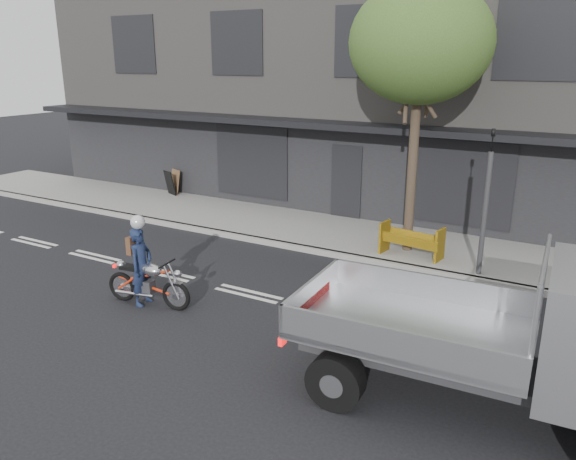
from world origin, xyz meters
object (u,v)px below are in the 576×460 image
(motorcycle, at_px, (148,282))
(construction_barrier, at_px, (409,242))
(rider, at_px, (141,267))
(traffic_light_pole, at_px, (485,211))
(street_tree, at_px, (420,44))
(sandwich_board, at_px, (170,183))

(motorcycle, height_order, construction_barrier, construction_barrier)
(motorcycle, bearing_deg, rider, 171.80)
(traffic_light_pole, distance_m, rider, 7.64)
(traffic_light_pole, xyz_separation_m, rider, (-5.84, -4.86, -0.83))
(street_tree, xyz_separation_m, traffic_light_pole, (2.00, -0.85, -3.63))
(traffic_light_pole, bearing_deg, rider, -140.22)
(street_tree, bearing_deg, construction_barrier, -70.36)
(construction_barrier, xyz_separation_m, sandwich_board, (-9.72, 2.30, 0.01))
(street_tree, distance_m, sandwich_board, 10.69)
(rider, bearing_deg, sandwich_board, 29.41)
(construction_barrier, distance_m, sandwich_board, 9.99)
(street_tree, distance_m, motorcycle, 8.29)
(sandwich_board, bearing_deg, rider, -30.24)
(traffic_light_pole, relative_size, construction_barrier, 2.28)
(traffic_light_pole, distance_m, motorcycle, 7.56)
(motorcycle, relative_size, sandwich_board, 2.23)
(construction_barrier, bearing_deg, traffic_light_pole, -4.90)
(construction_barrier, height_order, sandwich_board, sandwich_board)
(rider, bearing_deg, motorcycle, -98.20)
(traffic_light_pole, bearing_deg, motorcycle, -139.49)
(rider, bearing_deg, construction_barrier, -47.44)
(construction_barrier, bearing_deg, rider, -129.21)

